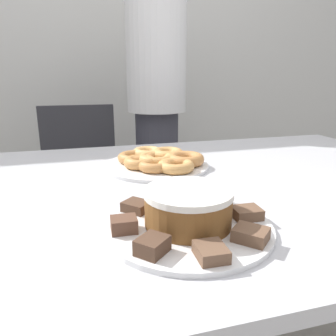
{
  "coord_description": "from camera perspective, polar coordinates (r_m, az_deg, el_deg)",
  "views": [
    {
      "loc": [
        -0.25,
        -0.81,
        1.06
      ],
      "look_at": [
        -0.04,
        -0.05,
        0.83
      ],
      "focal_mm": 35.0,
      "sensor_mm": 36.0,
      "label": 1
    }
  ],
  "objects": [
    {
      "name": "office_chair_left",
      "position": [
        1.81,
        -14.69,
        -4.86
      ],
      "size": [
        0.45,
        0.45,
        0.89
      ],
      "rotation": [
        0.0,
        0.0,
        -0.01
      ],
      "color": "black",
      "rests_on": "ground_plane"
    },
    {
      "name": "donut_4",
      "position": [
        1.02,
        -4.88,
        1.02
      ],
      "size": [
        0.1,
        0.1,
        0.03
      ],
      "color": "#D18E4C",
      "rests_on": "plate_donuts"
    },
    {
      "name": "wall_back",
      "position": [
        2.46,
        -10.29,
        21.55
      ],
      "size": [
        8.0,
        0.05,
        2.6
      ],
      "color": "silver",
      "rests_on": "ground_plane"
    },
    {
      "name": "lamington_5",
      "position": [
        0.62,
        -7.68,
        -9.73
      ],
      "size": [
        0.05,
        0.04,
        0.03
      ],
      "rotation": [
        0.0,
        0.0,
        9.39
      ],
      "color": "brown",
      "rests_on": "plate_cake"
    },
    {
      "name": "plate_cake",
      "position": [
        0.65,
        3.49,
        -10.13
      ],
      "size": [
        0.33,
        0.33,
        0.01
      ],
      "color": "white",
      "rests_on": "table"
    },
    {
      "name": "lamington_4",
      "position": [
        0.7,
        -5.49,
        -6.65
      ],
      "size": [
        0.07,
        0.07,
        0.02
      ],
      "rotation": [
        0.0,
        0.0,
        8.61
      ],
      "color": "#513828",
      "rests_on": "plate_cake"
    },
    {
      "name": "table",
      "position": [
        0.93,
        1.66,
        -7.1
      ],
      "size": [
        1.78,
        1.05,
        0.77
      ],
      "color": "silver",
      "rests_on": "ground_plane"
    },
    {
      "name": "person_standing",
      "position": [
        1.82,
        -2.0,
        11.5
      ],
      "size": [
        0.32,
        0.32,
        1.71
      ],
      "color": "#383842",
      "rests_on": "ground_plane"
    },
    {
      "name": "donut_5",
      "position": [
        0.98,
        -2.34,
        0.45
      ],
      "size": [
        0.1,
        0.1,
        0.03
      ],
      "color": "#C68447",
      "rests_on": "plate_donuts"
    },
    {
      "name": "lamington_2",
      "position": [
        0.74,
        8.01,
        -5.13
      ],
      "size": [
        0.07,
        0.07,
        0.03
      ],
      "rotation": [
        0.0,
        0.0,
        7.03
      ],
      "color": "#513828",
      "rests_on": "plate_cake"
    },
    {
      "name": "donut_0",
      "position": [
        1.05,
        -2.11,
        1.57
      ],
      "size": [
        0.12,
        0.12,
        0.03
      ],
      "color": "tan",
      "rests_on": "plate_donuts"
    },
    {
      "name": "plate_donuts",
      "position": [
        1.05,
        -2.1,
        0.43
      ],
      "size": [
        0.34,
        0.34,
        0.01
      ],
      "color": "white",
      "rests_on": "table"
    },
    {
      "name": "donut_6",
      "position": [
        0.97,
        1.36,
        0.36
      ],
      "size": [
        0.11,
        0.11,
        0.03
      ],
      "color": "tan",
      "rests_on": "plate_donuts"
    },
    {
      "name": "lamington_0",
      "position": [
        0.6,
        14.21,
        -11.17
      ],
      "size": [
        0.07,
        0.07,
        0.02
      ],
      "rotation": [
        0.0,
        0.0,
        5.46
      ],
      "color": "brown",
      "rests_on": "plate_cake"
    },
    {
      "name": "lamington_6",
      "position": [
        0.54,
        -2.76,
        -13.33
      ],
      "size": [
        0.07,
        0.07,
        0.03
      ],
      "rotation": [
        0.0,
        0.0,
        10.18
      ],
      "color": "#513828",
      "rests_on": "plate_cake"
    },
    {
      "name": "lamington_1",
      "position": [
        0.68,
        13.54,
        -7.61
      ],
      "size": [
        0.06,
        0.05,
        0.02
      ],
      "rotation": [
        0.0,
        0.0,
        6.25
      ],
      "color": "brown",
      "rests_on": "plate_cake"
    },
    {
      "name": "donut_1",
      "position": [
        1.11,
        -0.06,
        2.44
      ],
      "size": [
        0.11,
        0.11,
        0.04
      ],
      "color": "tan",
      "rests_on": "plate_donuts"
    },
    {
      "name": "donut_7",
      "position": [
        1.04,
        3.07,
        1.55
      ],
      "size": [
        0.12,
        0.12,
        0.04
      ],
      "color": "#C68447",
      "rests_on": "plate_donuts"
    },
    {
      "name": "donut_2",
      "position": [
        1.14,
        -3.6,
        2.68
      ],
      "size": [
        0.1,
        0.1,
        0.03
      ],
      "color": "#E5AD66",
      "rests_on": "plate_donuts"
    },
    {
      "name": "lamington_7",
      "position": [
        0.54,
        7.49,
        -14.28
      ],
      "size": [
        0.05,
        0.06,
        0.02
      ],
      "rotation": [
        0.0,
        0.0,
        10.96
      ],
      "color": "brown",
      "rests_on": "plate_cake"
    },
    {
      "name": "frosted_cake",
      "position": [
        0.63,
        3.55,
        -6.79
      ],
      "size": [
        0.17,
        0.17,
        0.07
      ],
      "color": "brown",
      "rests_on": "plate_cake"
    },
    {
      "name": "lamington_3",
      "position": [
        0.75,
        0.74,
        -4.86
      ],
      "size": [
        0.04,
        0.05,
        0.03
      ],
      "rotation": [
        0.0,
        0.0,
        7.82
      ],
      "color": "#513828",
      "rests_on": "plate_cake"
    },
    {
      "name": "donut_3",
      "position": [
        1.08,
        -5.61,
        1.85
      ],
      "size": [
        0.12,
        0.12,
        0.03
      ],
      "color": "#C68447",
      "rests_on": "plate_donuts"
    }
  ]
}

